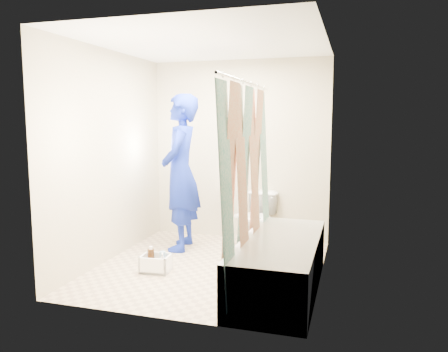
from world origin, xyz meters
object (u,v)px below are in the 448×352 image
(plumber, at_px, (181,173))
(bathtub, at_px, (280,263))
(toilet, at_px, (255,219))
(cleaning_caddy, at_px, (157,264))

(plumber, bearing_deg, bathtub, 45.26)
(plumber, bearing_deg, toilet, 105.64)
(bathtub, relative_size, toilet, 2.57)
(cleaning_caddy, bearing_deg, plumber, 90.03)
(bathtub, distance_m, toilet, 1.51)
(toilet, distance_m, cleaning_caddy, 1.52)
(bathtub, height_order, plumber, plumber)
(toilet, bearing_deg, bathtub, -57.95)
(bathtub, xyz_separation_m, cleaning_caddy, (-1.34, 0.13, -0.18))
(bathtub, height_order, toilet, toilet)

